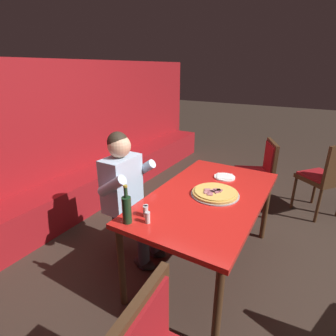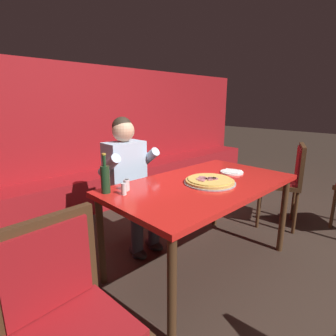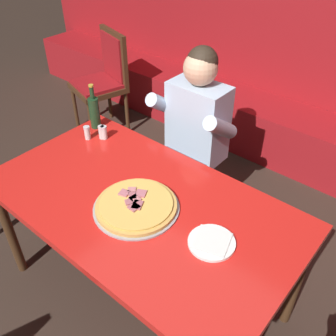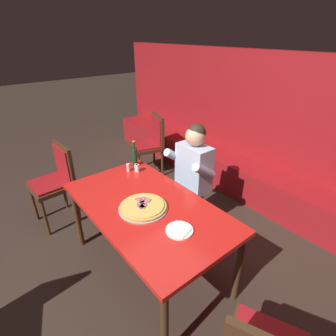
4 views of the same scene
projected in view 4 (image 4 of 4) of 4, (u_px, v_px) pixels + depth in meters
ground_plane at (150, 267)px, 2.62m from camera, size 24.00×24.00×0.00m
booth_wall_panel at (284, 131)px, 3.40m from camera, size 6.80×0.16×1.90m
booth_bench at (261, 186)px, 3.55m from camera, size 6.46×0.48×0.46m
main_dining_table at (147, 212)px, 2.30m from camera, size 1.60×0.90×0.76m
pizza at (143, 207)px, 2.21m from camera, size 0.42×0.42×0.05m
plate_white_paper at (179, 230)px, 1.97m from camera, size 0.21×0.21×0.02m
beer_bottle at (134, 156)px, 2.89m from camera, size 0.07×0.07×0.29m
shaker_black_pepper at (136, 168)px, 2.79m from camera, size 0.04×0.04×0.09m
shaker_red_pepper_flakes at (138, 168)px, 2.79m from camera, size 0.04×0.04×0.09m
shaker_oregano at (128, 168)px, 2.80m from camera, size 0.04×0.04×0.09m
diner_seated_blue_shirt at (188, 176)px, 2.84m from camera, size 0.53×0.53×1.27m
dining_chair_near_left at (56, 178)px, 3.06m from camera, size 0.47×0.47×0.96m
dining_chair_near_right at (151, 141)px, 4.13m from camera, size 0.54×0.54×0.97m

